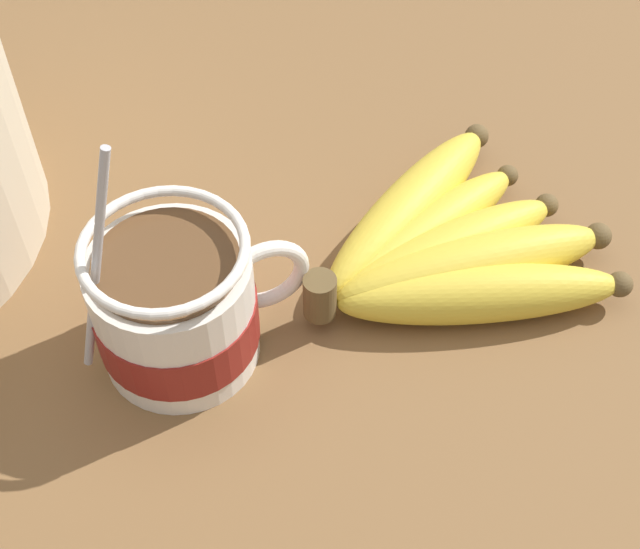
% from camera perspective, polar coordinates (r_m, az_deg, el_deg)
% --- Properties ---
extents(table, '(0.98, 0.98, 0.03)m').
position_cam_1_polar(table, '(0.56, -5.11, -4.61)').
color(table, brown).
rests_on(table, ground).
extents(coffee_mug, '(0.14, 0.09, 0.17)m').
position_cam_1_polar(coffee_mug, '(0.51, -9.08, -2.26)').
color(coffee_mug, white).
rests_on(coffee_mug, table).
extents(banana_bunch, '(0.20, 0.18, 0.04)m').
position_cam_1_polar(banana_bunch, '(0.56, 8.10, 1.58)').
color(banana_bunch, brown).
rests_on(banana_bunch, table).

